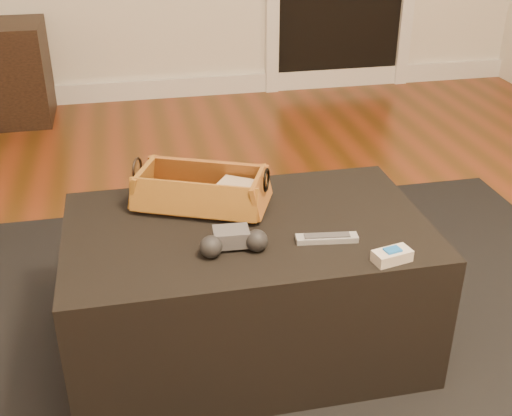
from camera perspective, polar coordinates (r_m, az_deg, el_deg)
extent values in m
cube|color=brown|center=(1.83, -5.63, -17.77)|extent=(5.00, 5.50, 0.01)
cube|color=white|center=(4.20, -10.20, 10.30)|extent=(5.00, 0.04, 0.12)
cube|color=black|center=(1.97, -0.40, -13.03)|extent=(2.60, 2.00, 0.01)
cube|color=black|center=(1.88, -0.73, -7.07)|extent=(1.00, 0.60, 0.42)
cube|color=black|center=(1.86, -5.54, 0.74)|extent=(0.21, 0.10, 0.02)
cube|color=tan|center=(1.86, -1.63, 1.50)|extent=(0.13, 0.12, 0.06)
cube|color=#A05A24|center=(1.87, -4.83, 0.41)|extent=(0.37, 0.28, 0.01)
cube|color=#964F21|center=(1.92, -4.21, 3.01)|extent=(0.35, 0.18, 0.10)
cube|color=#AA6F26|center=(1.77, -5.64, 0.74)|extent=(0.35, 0.18, 0.10)
cube|color=#9D5723|center=(1.81, 0.47, 1.44)|extent=(0.10, 0.18, 0.10)
cube|color=#9B6123|center=(1.90, -10.01, 2.36)|extent=(0.10, 0.18, 0.10)
torus|color=black|center=(1.79, 0.93, 2.50)|extent=(0.03, 0.07, 0.07)
torus|color=#2E251F|center=(1.89, -10.52, 3.45)|extent=(0.03, 0.07, 0.07)
cube|color=#444447|center=(1.65, -2.22, -2.56)|extent=(0.10, 0.07, 0.04)
sphere|color=black|center=(1.62, -4.02, -3.46)|extent=(0.06, 0.06, 0.06)
sphere|color=black|center=(1.64, 0.05, -2.92)|extent=(0.06, 0.06, 0.06)
cube|color=#A4A6AB|center=(1.70, 6.31, -2.70)|extent=(0.17, 0.06, 0.02)
cube|color=#3C3C3F|center=(1.69, 6.33, -2.43)|extent=(0.12, 0.04, 0.00)
cube|color=beige|center=(1.64, 11.99, -4.18)|extent=(0.10, 0.07, 0.03)
cube|color=blue|center=(1.63, 12.05, -3.67)|extent=(0.05, 0.04, 0.01)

